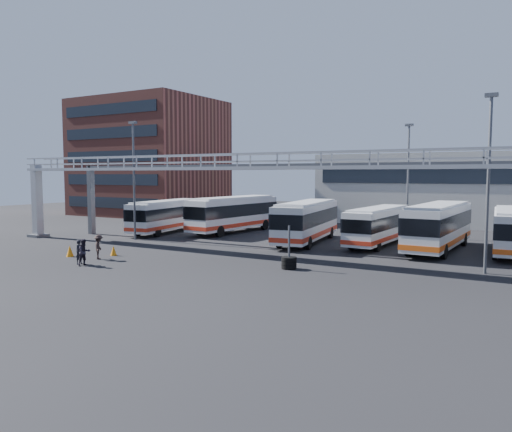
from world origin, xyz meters
The scene contains 18 objects.
ground centered at (0.00, 0.00, 0.00)m, with size 140.00×140.00×0.00m, color black.
gantry centered at (0.00, 5.87, 5.51)m, with size 51.40×5.15×7.10m.
apartment_building centered at (-34.00, 30.00, 8.00)m, with size 18.00×15.00×16.00m, color brown.
light_pole_left centered at (-16.00, 8.00, 5.73)m, with size 0.70×0.35×10.21m.
light_pole_mid centered at (12.00, 7.00, 5.73)m, with size 0.70×0.35×10.21m.
light_pole_back centered at (4.00, 22.00, 5.73)m, with size 0.70×0.35×10.21m.
bus_1 centered at (-16.98, 13.45, 1.75)m, with size 3.74×10.62×3.16m.
bus_2 centered at (-11.47, 16.88, 1.94)m, with size 3.57×11.69×3.50m.
bus_4 centered at (-2.19, 13.65, 1.90)m, with size 4.23×11.56×3.43m.
bus_5 centered at (3.41, 15.12, 1.69)m, with size 2.72×10.16×3.06m.
bus_6 centered at (8.06, 14.64, 1.94)m, with size 3.10×11.62×3.50m.
bus_7 centered at (12.89, 15.82, 1.78)m, with size 3.25×10.73×3.21m.
pedestrian_a centered at (-10.56, -2.63, 0.78)m, with size 0.57×0.38×1.57m, color black.
pedestrian_b centered at (-9.92, -2.80, 0.84)m, with size 0.81×0.63×1.67m, color black.
pedestrian_c centered at (-10.95, -0.70, 0.83)m, with size 1.07×0.61×1.65m, color #2C201D.
cone_left centered at (-11.23, 0.89, 0.35)m, with size 0.44×0.44×0.70m, color orange.
cone_right centered at (-13.51, -0.96, 0.39)m, with size 0.49×0.49×0.79m, color orange.
tire_stack centered at (1.62, 2.63, 0.44)m, with size 0.92×0.92×2.63m.
Camera 1 is at (14.81, -24.04, 5.70)m, focal length 35.00 mm.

